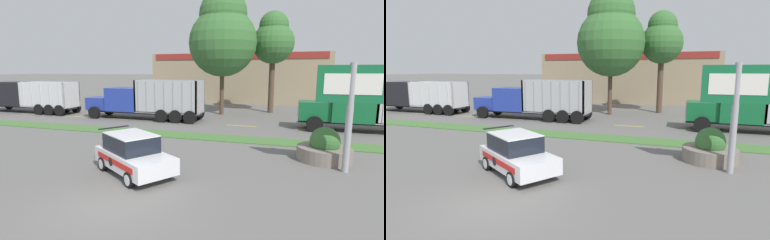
{
  "view_description": "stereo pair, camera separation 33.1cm",
  "coord_description": "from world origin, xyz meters",
  "views": [
    {
      "loc": [
        5.58,
        -8.2,
        4.46
      ],
      "look_at": [
        -0.07,
        9.37,
        1.39
      ],
      "focal_mm": 28.0,
      "sensor_mm": 36.0,
      "label": 1
    },
    {
      "loc": [
        5.9,
        -8.09,
        4.46
      ],
      "look_at": [
        -0.07,
        9.37,
        1.39
      ],
      "focal_mm": 28.0,
      "sensor_mm": 36.0,
      "label": 2
    }
  ],
  "objects": [
    {
      "name": "grass_verge",
      "position": [
        0.0,
        10.81,
        0.03
      ],
      "size": [
        120.0,
        1.93,
        0.06
      ],
      "primitive_type": "cube",
      "color": "#477538",
      "rests_on": "ground_plane"
    },
    {
      "name": "dump_truck_lead",
      "position": [
        11.18,
        16.2,
        1.65
      ],
      "size": [
        11.71,
        2.85,
        3.44
      ],
      "color": "black",
      "rests_on": "ground_plane"
    },
    {
      "name": "centre_line_5",
      "position": [
        2.08,
        15.78,
        0.0
      ],
      "size": [
        2.4,
        0.14,
        0.01
      ],
      "primitive_type": "cube",
      "color": "yellow",
      "rests_on": "ground_plane"
    },
    {
      "name": "store_sign_post",
      "position": [
        8.15,
        6.0,
        3.39
      ],
      "size": [
        2.79,
        0.28,
        4.79
      ],
      "color": "#9E9EA3",
      "rests_on": "ground_plane"
    },
    {
      "name": "rally_car",
      "position": [
        -0.7,
        2.97,
        0.88
      ],
      "size": [
        4.47,
        3.83,
        1.78
      ],
      "color": "white",
      "rests_on": "ground_plane"
    },
    {
      "name": "centre_line_3",
      "position": [
        -8.72,
        15.78,
        0.0
      ],
      "size": [
        2.4,
        0.14,
        0.01
      ],
      "primitive_type": "cube",
      "color": "yellow",
      "rests_on": "ground_plane"
    },
    {
      "name": "tree_behind_centre",
      "position": [
        3.85,
        24.5,
        7.58
      ],
      "size": [
        4.25,
        4.25,
        10.43
      ],
      "color": "brown",
      "rests_on": "ground_plane"
    },
    {
      "name": "centre_line_6",
      "position": [
        7.48,
        15.78,
        0.0
      ],
      "size": [
        2.4,
        0.14,
        0.01
      ],
      "primitive_type": "cube",
      "color": "yellow",
      "rests_on": "ground_plane"
    },
    {
      "name": "tree_behind_left",
      "position": [
        -0.83,
        21.58,
        7.83
      ],
      "size": [
        6.7,
        6.7,
        12.19
      ],
      "color": "brown",
      "rests_on": "ground_plane"
    },
    {
      "name": "stone_planter",
      "position": [
        7.44,
        7.6,
        0.59
      ],
      "size": [
        2.61,
        2.61,
        1.69
      ],
      "color": "slate",
      "rests_on": "ground_plane"
    },
    {
      "name": "centre_line_1",
      "position": [
        -19.52,
        15.78,
        0.0
      ],
      "size": [
        2.4,
        0.14,
        0.01
      ],
      "primitive_type": "cube",
      "color": "yellow",
      "rests_on": "ground_plane"
    },
    {
      "name": "centre_line_2",
      "position": [
        -14.12,
        15.78,
        0.0
      ],
      "size": [
        2.4,
        0.14,
        0.01
      ],
      "primitive_type": "cube",
      "color": "yellow",
      "rests_on": "ground_plane"
    },
    {
      "name": "ground_plane",
      "position": [
        0.0,
        0.0,
        0.0
      ],
      "size": [
        600.0,
        600.0,
        0.0
      ],
      "primitive_type": "plane",
      "color": "slate"
    },
    {
      "name": "centre_line_4",
      "position": [
        -3.32,
        15.78,
        0.0
      ],
      "size": [
        2.4,
        0.14,
        0.01
      ],
      "primitive_type": "cube",
      "color": "yellow",
      "rests_on": "ground_plane"
    },
    {
      "name": "store_building_backdrop",
      "position": [
        -1.3,
        37.9,
        3.39
      ],
      "size": [
        24.05,
        12.1,
        6.76
      ],
      "color": "#9E896B",
      "rests_on": "ground_plane"
    },
    {
      "name": "dump_truck_mid",
      "position": [
        -7.78,
        16.54,
        1.57
      ],
      "size": [
        11.19,
        2.74,
        3.6
      ],
      "color": "black",
      "rests_on": "ground_plane"
    },
    {
      "name": "dump_truck_trail",
      "position": [
        -21.57,
        16.83,
        1.67
      ],
      "size": [
        10.96,
        2.71,
        3.33
      ],
      "color": "black",
      "rests_on": "ground_plane"
    }
  ]
}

